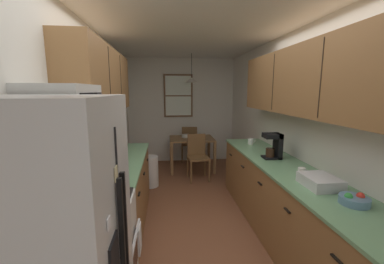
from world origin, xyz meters
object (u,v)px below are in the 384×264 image
dining_table (192,143)px  dining_chair_near (198,155)px  mug_spare (302,172)px  dining_chair_far (189,142)px  fruit_bowl (354,200)px  trash_bin (150,171)px  storage_canister (102,175)px  dish_rack (320,181)px  mug_by_coffeemaker (251,141)px  stove_range (93,256)px  table_serving_bowl (186,136)px  microwave_over_range (64,107)px  coffee_maker (274,145)px

dining_table → dining_chair_near: dining_chair_near is taller
mug_spare → dining_chair_far: bearing=102.3°
fruit_bowl → trash_bin: bearing=122.4°
storage_canister → dish_rack: storage_canister is taller
dining_table → mug_by_coffeemaker: (0.82, -1.51, 0.34)m
mug_spare → fruit_bowl: size_ratio=0.51×
trash_bin → storage_canister: size_ratio=3.10×
stove_range → table_serving_bowl: size_ratio=5.54×
dining_chair_far → table_serving_bowl: (-0.13, -0.49, 0.26)m
dish_rack → storage_canister: bearing=172.1°
fruit_bowl → dining_table: bearing=103.5°
mug_by_coffeemaker → table_serving_bowl: 1.87m
mug_by_coffeemaker → dish_rack: (0.01, -1.80, 0.00)m
microwave_over_range → storage_canister: size_ratio=3.18×
coffee_maker → dining_chair_near: bearing=113.5°
coffee_maker → mug_by_coffeemaker: bearing=90.6°
stove_range → dish_rack: 2.06m
table_serving_bowl → mug_by_coffeemaker: bearing=-59.9°
dining_table → storage_canister: storage_canister is taller
trash_bin → mug_spare: (1.68, -2.16, 0.66)m
microwave_over_range → storage_canister: 0.81m
storage_canister → dining_table: bearing=68.8°
dining_chair_far → mug_by_coffeemaker: mug_by_coffeemaker is taller
stove_range → dining_chair_far: stove_range is taller
storage_canister → mug_by_coffeemaker: bearing=37.4°
storage_canister → fruit_bowl: 2.15m
microwave_over_range → table_serving_bowl: microwave_over_range is taller
stove_range → table_serving_bowl: (1.05, 3.58, 0.28)m
dining_table → mug_spare: (0.80, -3.06, 0.34)m
coffee_maker → storage_canister: bearing=-161.3°
microwave_over_range → coffee_maker: microwave_over_range is taller
dining_chair_near → table_serving_bowl: size_ratio=4.54×
mug_spare → table_serving_bowl: size_ratio=0.57×
stove_range → dish_rack: size_ratio=3.24×
microwave_over_range → mug_spare: (2.09, 0.43, -0.71)m
mug_by_coffeemaker → dish_rack: bearing=-89.5°
microwave_over_range → mug_spare: bearing=11.5°
stove_range → mug_by_coffeemaker: size_ratio=8.79×
dining_chair_near → storage_canister: bearing=-116.8°
table_serving_bowl → dining_chair_near: bearing=-75.8°
stove_range → table_serving_bowl: 3.74m
microwave_over_range → storage_canister: (0.11, 0.45, -0.67)m
stove_range → mug_by_coffeemaker: stove_range is taller
coffee_maker → dish_rack: (0.01, -0.96, -0.12)m
mug_spare → trash_bin: bearing=127.9°
dining_chair_far → trash_bin: (-0.89, -1.49, -0.21)m
table_serving_bowl → dining_chair_far: bearing=75.4°
dining_chair_near → dining_table: bearing=95.4°
microwave_over_range → mug_spare: size_ratio=5.21×
stove_range → storage_canister: 0.69m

